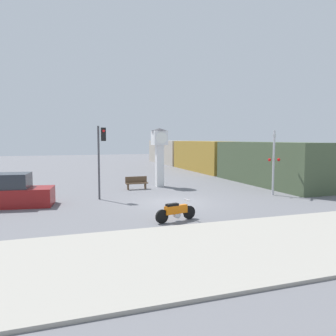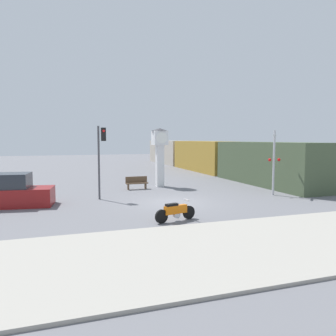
{
  "view_description": "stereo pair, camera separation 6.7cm",
  "coord_description": "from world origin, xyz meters",
  "px_view_note": "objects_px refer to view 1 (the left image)",
  "views": [
    {
      "loc": [
        -6.16,
        -17.61,
        3.64
      ],
      "look_at": [
        0.02,
        0.81,
        1.92
      ],
      "focal_mm": 35.0,
      "sensor_mm": 36.0,
      "label": 1
    },
    {
      "loc": [
        -6.1,
        -17.63,
        3.64
      ],
      "look_at": [
        0.02,
        0.81,
        1.92
      ],
      "focal_mm": 35.0,
      "sensor_mm": 36.0,
      "label": 2
    }
  ],
  "objects_px": {
    "freight_train": "(202,156)",
    "bench": "(136,183)",
    "parked_car": "(11,193)",
    "traffic_light": "(101,149)",
    "motorcycle": "(176,211)",
    "clock_tower": "(159,148)",
    "railroad_crossing_signal": "(274,160)"
  },
  "relations": [
    {
      "from": "freight_train",
      "to": "bench",
      "type": "relative_size",
      "value": 22.74
    },
    {
      "from": "parked_car",
      "to": "bench",
      "type": "bearing_deg",
      "value": 33.94
    },
    {
      "from": "traffic_light",
      "to": "bench",
      "type": "relative_size",
      "value": 2.76
    },
    {
      "from": "motorcycle",
      "to": "freight_train",
      "type": "bearing_deg",
      "value": 48.36
    },
    {
      "from": "freight_train",
      "to": "parked_car",
      "type": "height_order",
      "value": "freight_train"
    },
    {
      "from": "clock_tower",
      "to": "parked_car",
      "type": "xyz_separation_m",
      "value": [
        -9.82,
        -4.65,
        -2.22
      ]
    },
    {
      "from": "motorcycle",
      "to": "traffic_light",
      "type": "distance_m",
      "value": 7.36
    },
    {
      "from": "traffic_light",
      "to": "bench",
      "type": "height_order",
      "value": "traffic_light"
    },
    {
      "from": "motorcycle",
      "to": "clock_tower",
      "type": "relative_size",
      "value": 0.45
    },
    {
      "from": "clock_tower",
      "to": "traffic_light",
      "type": "relative_size",
      "value": 1.01
    },
    {
      "from": "traffic_light",
      "to": "railroad_crossing_signal",
      "type": "height_order",
      "value": "traffic_light"
    },
    {
      "from": "motorcycle",
      "to": "bench",
      "type": "height_order",
      "value": "bench"
    },
    {
      "from": "freight_train",
      "to": "railroad_crossing_signal",
      "type": "height_order",
      "value": "railroad_crossing_signal"
    },
    {
      "from": "parked_car",
      "to": "clock_tower",
      "type": "bearing_deg",
      "value": 33.11
    },
    {
      "from": "freight_train",
      "to": "motorcycle",
      "type": "bearing_deg",
      "value": -117.32
    },
    {
      "from": "parked_car",
      "to": "traffic_light",
      "type": "bearing_deg",
      "value": 14.86
    },
    {
      "from": "bench",
      "to": "parked_car",
      "type": "xyz_separation_m",
      "value": [
        -7.82,
        -3.84,
        0.26
      ]
    },
    {
      "from": "traffic_light",
      "to": "railroad_crossing_signal",
      "type": "bearing_deg",
      "value": -10.58
    },
    {
      "from": "clock_tower",
      "to": "railroad_crossing_signal",
      "type": "relative_size",
      "value": 1.06
    },
    {
      "from": "clock_tower",
      "to": "traffic_light",
      "type": "distance_m",
      "value": 6.35
    },
    {
      "from": "railroad_crossing_signal",
      "to": "freight_train",
      "type": "bearing_deg",
      "value": 81.22
    },
    {
      "from": "clock_tower",
      "to": "traffic_light",
      "type": "height_order",
      "value": "clock_tower"
    },
    {
      "from": "motorcycle",
      "to": "freight_train",
      "type": "relative_size",
      "value": 0.06
    },
    {
      "from": "traffic_light",
      "to": "freight_train",
      "type": "bearing_deg",
      "value": 47.73
    },
    {
      "from": "motorcycle",
      "to": "railroad_crossing_signal",
      "type": "xyz_separation_m",
      "value": [
        8.34,
        4.43,
        1.84
      ]
    },
    {
      "from": "railroad_crossing_signal",
      "to": "parked_car",
      "type": "distance_m",
      "value": 15.84
    },
    {
      "from": "freight_train",
      "to": "bench",
      "type": "height_order",
      "value": "freight_train"
    },
    {
      "from": "traffic_light",
      "to": "railroad_crossing_signal",
      "type": "relative_size",
      "value": 1.05
    },
    {
      "from": "clock_tower",
      "to": "bench",
      "type": "xyz_separation_m",
      "value": [
        -2.0,
        -0.81,
        -2.48
      ]
    },
    {
      "from": "traffic_light",
      "to": "parked_car",
      "type": "relative_size",
      "value": 1.0
    },
    {
      "from": "traffic_light",
      "to": "railroad_crossing_signal",
      "type": "xyz_separation_m",
      "value": [
        10.78,
        -2.01,
        -0.75
      ]
    },
    {
      "from": "bench",
      "to": "clock_tower",
      "type": "bearing_deg",
      "value": 21.98
    }
  ]
}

